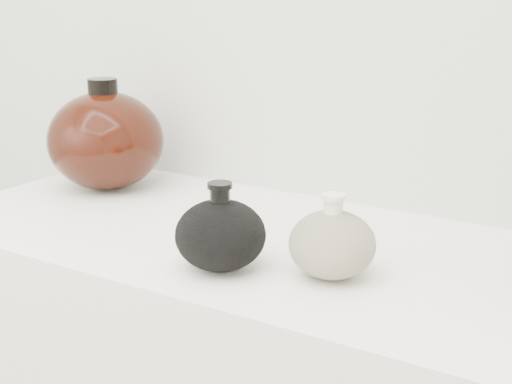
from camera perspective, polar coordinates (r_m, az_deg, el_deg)
The scene contains 3 objects.
black_gourd_vase at distance 1.00m, azimuth -2.86°, elevation -3.40°, with size 0.13×0.13×0.13m.
cream_gourd_vase at distance 0.97m, azimuth 6.11°, elevation -4.12°, with size 0.14×0.14×0.12m.
left_round_pot at distance 1.41m, azimuth -11.93°, elevation 4.09°, with size 0.25×0.25×0.21m.
Camera 1 is at (0.52, 0.04, 1.28)m, focal length 50.00 mm.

